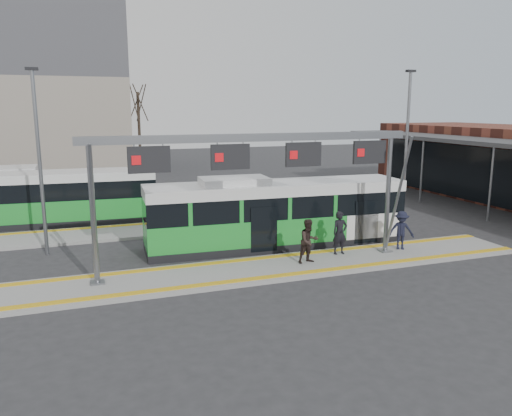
{
  "coord_description": "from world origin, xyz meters",
  "views": [
    {
      "loc": [
        -6.86,
        -17.54,
        6.3
      ],
      "look_at": [
        0.48,
        3.0,
        1.91
      ],
      "focal_mm": 35.0,
      "sensor_mm": 36.0,
      "label": 1
    }
  ],
  "objects_px": {
    "passenger_c": "(401,230)",
    "gantry": "(260,161)",
    "hero_bus": "(276,214)",
    "passenger_b": "(309,241)",
    "passenger_a": "(340,233)"
  },
  "relations": [
    {
      "from": "passenger_c",
      "to": "gantry",
      "type": "bearing_deg",
      "value": -152.87
    },
    {
      "from": "hero_bus",
      "to": "passenger_b",
      "type": "height_order",
      "value": "hero_bus"
    },
    {
      "from": "gantry",
      "to": "hero_bus",
      "type": "relative_size",
      "value": 1.08
    },
    {
      "from": "hero_bus",
      "to": "passenger_b",
      "type": "xyz_separation_m",
      "value": [
        0.12,
        -3.3,
        -0.45
      ]
    },
    {
      "from": "hero_bus",
      "to": "passenger_c",
      "type": "xyz_separation_m",
      "value": [
        4.81,
        -2.89,
        -0.5
      ]
    },
    {
      "from": "hero_bus",
      "to": "passenger_b",
      "type": "distance_m",
      "value": 3.33
    },
    {
      "from": "passenger_b",
      "to": "passenger_c",
      "type": "bearing_deg",
      "value": -4.5
    },
    {
      "from": "passenger_a",
      "to": "passenger_c",
      "type": "relative_size",
      "value": 1.08
    },
    {
      "from": "gantry",
      "to": "passenger_a",
      "type": "distance_m",
      "value": 4.98
    },
    {
      "from": "gantry",
      "to": "passenger_b",
      "type": "bearing_deg",
      "value": -8.32
    },
    {
      "from": "hero_bus",
      "to": "passenger_a",
      "type": "relative_size",
      "value": 6.51
    },
    {
      "from": "passenger_b",
      "to": "passenger_c",
      "type": "xyz_separation_m",
      "value": [
        4.68,
        0.41,
        -0.04
      ]
    },
    {
      "from": "gantry",
      "to": "passenger_c",
      "type": "distance_m",
      "value": 7.45
    },
    {
      "from": "passenger_b",
      "to": "passenger_c",
      "type": "relative_size",
      "value": 1.05
    },
    {
      "from": "passenger_a",
      "to": "passenger_b",
      "type": "bearing_deg",
      "value": -159.26
    }
  ]
}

